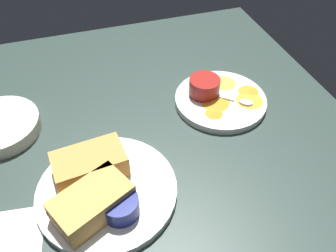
% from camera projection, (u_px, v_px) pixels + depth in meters
% --- Properties ---
extents(ground_plane, '(1.10, 1.10, 0.03)m').
position_uv_depth(ground_plane, '(115.00, 171.00, 0.69)').
color(ground_plane, '#283833').
extents(plate_sandwich_main, '(0.26, 0.26, 0.02)m').
position_uv_depth(plate_sandwich_main, '(107.00, 191.00, 0.63)').
color(plate_sandwich_main, silver).
rests_on(plate_sandwich_main, ground_plane).
extents(sandwich_half_near, '(0.14, 0.09, 0.05)m').
position_uv_depth(sandwich_half_near, '(90.00, 164.00, 0.63)').
color(sandwich_half_near, '#C68C42').
rests_on(sandwich_half_near, plate_sandwich_main).
extents(sandwich_half_far, '(0.15, 0.13, 0.05)m').
position_uv_depth(sandwich_half_far, '(92.00, 203.00, 0.58)').
color(sandwich_half_far, tan).
rests_on(sandwich_half_far, plate_sandwich_main).
extents(ramekin_dark_sauce, '(0.06, 0.06, 0.04)m').
position_uv_depth(ramekin_dark_sauce, '(120.00, 206.00, 0.58)').
color(ramekin_dark_sauce, navy).
rests_on(ramekin_dark_sauce, plate_sandwich_main).
extents(spoon_by_dark_ramekin, '(0.06, 0.09, 0.01)m').
position_uv_depth(spoon_by_dark_ramekin, '(102.00, 193.00, 0.61)').
color(spoon_by_dark_ramekin, silver).
rests_on(spoon_by_dark_ramekin, plate_sandwich_main).
extents(plate_chips_companion, '(0.21, 0.21, 0.02)m').
position_uv_depth(plate_chips_companion, '(220.00, 100.00, 0.81)').
color(plate_chips_companion, silver).
rests_on(plate_chips_companion, ground_plane).
extents(ramekin_light_gravy, '(0.07, 0.07, 0.04)m').
position_uv_depth(ramekin_light_gravy, '(204.00, 86.00, 0.80)').
color(ramekin_light_gravy, maroon).
rests_on(ramekin_light_gravy, plate_chips_companion).
extents(spoon_by_gravy_ramekin, '(0.09, 0.07, 0.01)m').
position_uv_depth(spoon_by_gravy_ramekin, '(241.00, 101.00, 0.79)').
color(spoon_by_gravy_ramekin, silver).
rests_on(spoon_by_gravy_ramekin, plate_chips_companion).
extents(plantain_chip_scatter, '(0.17, 0.17, 0.01)m').
position_uv_depth(plantain_chip_scatter, '(227.00, 94.00, 0.81)').
color(plantain_chip_scatter, gold).
rests_on(plantain_chip_scatter, plate_chips_companion).
extents(paper_napkin_folded, '(0.12, 0.10, 0.00)m').
position_uv_depth(paper_napkin_folded, '(10.00, 233.00, 0.58)').
color(paper_napkin_folded, white).
rests_on(paper_napkin_folded, ground_plane).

